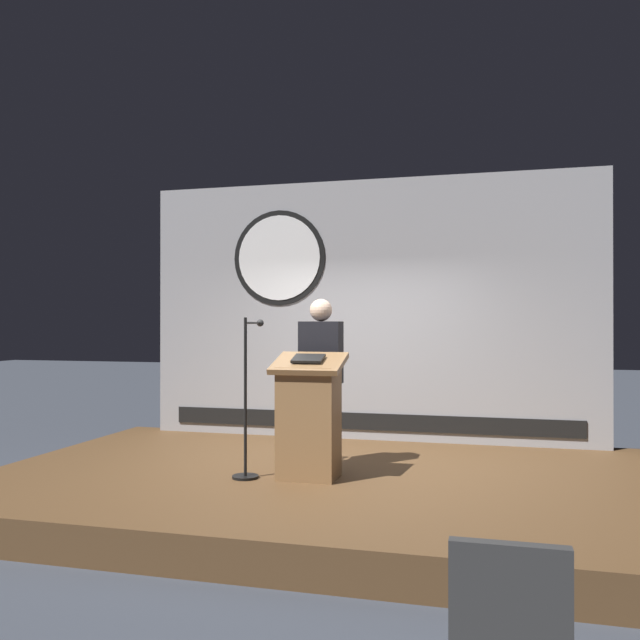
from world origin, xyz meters
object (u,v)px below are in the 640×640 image
Objects in this scene: podium at (309,418)px; microphone_stand at (248,421)px; audience_chair_left at (509,636)px; speaker_person at (321,381)px.

podium is 0.78× the size of microphone_stand.
microphone_stand is (-0.55, -0.10, -0.03)m from podium.
audience_chair_left is at bearing -61.72° from podium.
microphone_stand is at bearing -170.26° from podium.
microphone_stand is at bearing 126.51° from audience_chair_left.
podium is 0.69× the size of speaker_person.
speaker_person is 1.84× the size of audience_chair_left.
podium is 0.56m from microphone_stand.
podium is at bearing 9.74° from microphone_stand.
audience_chair_left is at bearing -64.88° from speaker_person.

